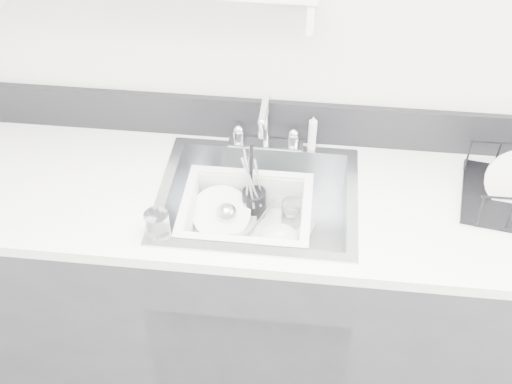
# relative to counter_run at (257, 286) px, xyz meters

# --- Properties ---
(room_shell) EXTENTS (3.50, 3.00, 2.60)m
(room_shell) POSITION_rel_counter_run_xyz_m (0.00, -0.80, 1.22)
(room_shell) COLOR silver
(room_shell) RESTS_ON ground
(counter_run) EXTENTS (3.20, 0.62, 0.92)m
(counter_run) POSITION_rel_counter_run_xyz_m (0.00, 0.00, 0.00)
(counter_run) COLOR #2B2B2E
(counter_run) RESTS_ON ground
(backsplash) EXTENTS (3.20, 0.02, 0.16)m
(backsplash) POSITION_rel_counter_run_xyz_m (0.00, 0.30, 0.54)
(backsplash) COLOR black
(backsplash) RESTS_ON counter_run
(sink) EXTENTS (0.64, 0.52, 0.20)m
(sink) POSITION_rel_counter_run_xyz_m (0.00, 0.00, 0.37)
(sink) COLOR silver
(sink) RESTS_ON counter_run
(faucet) EXTENTS (0.26, 0.18, 0.23)m
(faucet) POSITION_rel_counter_run_xyz_m (0.00, 0.25, 0.52)
(faucet) COLOR silver
(faucet) RESTS_ON counter_run
(side_sprayer) EXTENTS (0.03, 0.03, 0.14)m
(side_sprayer) POSITION_rel_counter_run_xyz_m (0.16, 0.25, 0.53)
(side_sprayer) COLOR silver
(side_sprayer) RESTS_ON counter_run
(wash_tub) EXTENTS (0.50, 0.45, 0.16)m
(wash_tub) POSITION_rel_counter_run_xyz_m (-0.03, -0.04, 0.37)
(wash_tub) COLOR silver
(wash_tub) RESTS_ON sink
(plate_stack) EXTENTS (0.24, 0.24, 0.10)m
(plate_stack) POSITION_rel_counter_run_xyz_m (-0.12, 0.01, 0.33)
(plate_stack) COLOR white
(plate_stack) RESTS_ON wash_tub
(utensil_cup) EXTENTS (0.08, 0.08, 0.27)m
(utensil_cup) POSITION_rel_counter_run_xyz_m (-0.02, 0.07, 0.37)
(utensil_cup) COLOR black
(utensil_cup) RESTS_ON wash_tub
(ladle) EXTENTS (0.30, 0.17, 0.08)m
(ladle) POSITION_rel_counter_run_xyz_m (-0.04, -0.02, 0.35)
(ladle) COLOR silver
(ladle) RESTS_ON wash_tub
(tumbler_in_tub) EXTENTS (0.08, 0.08, 0.10)m
(tumbler_in_tub) POSITION_rel_counter_run_xyz_m (0.11, 0.04, 0.36)
(tumbler_in_tub) COLOR white
(tumbler_in_tub) RESTS_ON wash_tub
(tumbler_counter) EXTENTS (0.08, 0.08, 0.10)m
(tumbler_counter) POSITION_rel_counter_run_xyz_m (-0.27, -0.22, 0.51)
(tumbler_counter) COLOR white
(tumbler_counter) RESTS_ON counter_run
(bowl_small) EXTENTS (0.14, 0.14, 0.04)m
(bowl_small) POSITION_rel_counter_run_xyz_m (0.08, -0.06, 0.33)
(bowl_small) COLOR white
(bowl_small) RESTS_ON wash_tub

